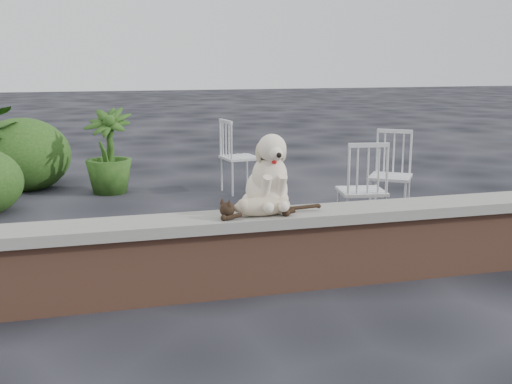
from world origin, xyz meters
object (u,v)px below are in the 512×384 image
object	(u,v)px
dog	(267,171)
chair_e	(240,156)
chair_d	(391,175)
chair_c	(362,189)
potted_plant_b	(109,151)
cat	(262,205)

from	to	relation	value
dog	chair_e	bearing A→B (deg)	78.34
chair_e	dog	bearing A→B (deg)	159.94
chair_d	chair_c	xyz separation A→B (m)	(-0.61, -0.60, 0.00)
potted_plant_b	cat	bearing A→B (deg)	-76.81
dog	cat	bearing A→B (deg)	-119.13
dog	chair_e	distance (m)	3.41
dog	cat	distance (m)	0.28
cat	chair_c	world-z (taller)	chair_c
potted_plant_b	dog	bearing A→B (deg)	-75.15
cat	chair_c	size ratio (longest dim) A/B	0.99
cat	potted_plant_b	distance (m)	3.99
chair_d	chair_c	distance (m)	0.86
chair_c	potted_plant_b	xyz separation A→B (m)	(-2.23, 2.73, 0.07)
chair_c	chair_e	xyz separation A→B (m)	(-0.62, 2.32, 0.00)
cat	chair_e	xyz separation A→B (m)	(0.70, 3.48, -0.19)
potted_plant_b	chair_d	bearing A→B (deg)	-36.74
chair_d	chair_e	distance (m)	2.12
cat	chair_d	bearing A→B (deg)	41.21
dog	chair_d	bearing A→B (deg)	39.87
chair_c	chair_e	size ratio (longest dim) A/B	1.00
chair_c	chair_d	bearing A→B (deg)	-126.04
dog	chair_e	size ratio (longest dim) A/B	0.64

